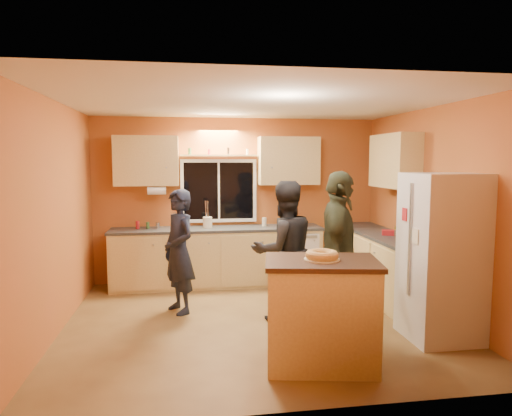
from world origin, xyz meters
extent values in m
plane|color=brown|center=(0.00, 0.00, 0.00)|extent=(4.50, 4.50, 0.00)
cube|color=#B45B2E|center=(0.00, 2.00, 1.30)|extent=(4.50, 0.04, 2.60)
cube|color=#B45B2E|center=(0.00, -2.00, 1.30)|extent=(4.50, 0.04, 2.60)
cube|color=#B45B2E|center=(-2.25, 0.00, 1.30)|extent=(0.04, 4.00, 2.60)
cube|color=#B45B2E|center=(2.25, 0.00, 1.30)|extent=(0.04, 4.00, 2.60)
cube|color=white|center=(0.00, 0.00, 2.60)|extent=(4.50, 4.00, 0.02)
cube|color=black|center=(-0.30, 1.99, 1.45)|extent=(1.10, 0.02, 0.90)
cube|color=white|center=(-0.30, 1.97, 1.45)|extent=(1.20, 0.04, 1.00)
cube|color=tan|center=(-1.40, 1.83, 1.92)|extent=(0.95, 0.33, 0.75)
cube|color=tan|center=(0.80, 1.83, 1.92)|extent=(0.95, 0.33, 0.75)
cube|color=tan|center=(2.08, 0.80, 1.92)|extent=(0.33, 1.00, 0.75)
cylinder|color=silver|center=(-1.25, 1.72, 1.48)|extent=(0.27, 0.12, 0.12)
cube|color=tan|center=(-0.35, 1.70, 0.43)|extent=(3.20, 0.60, 0.86)
cube|color=#282B2D|center=(-0.35, 1.70, 0.88)|extent=(3.24, 0.62, 0.04)
cube|color=tan|center=(1.95, 1.70, 0.43)|extent=(0.60, 0.60, 0.86)
cube|color=#282B2D|center=(1.95, 1.70, 0.88)|extent=(0.62, 0.62, 0.04)
cube|color=tan|center=(1.95, 0.50, 0.43)|extent=(0.60, 1.80, 0.86)
cube|color=#282B2D|center=(1.95, 0.50, 0.88)|extent=(0.62, 1.84, 0.04)
cube|color=silver|center=(1.89, -0.80, 0.90)|extent=(0.72, 0.70, 1.80)
cube|color=tan|center=(0.42, -1.23, 0.49)|extent=(1.11, 0.84, 0.98)
cube|color=black|center=(0.42, -1.23, 0.99)|extent=(1.16, 0.89, 0.04)
torus|color=#DDA85A|center=(0.42, -1.23, 1.06)|extent=(0.31, 0.31, 0.09)
imported|color=black|center=(-0.92, 0.51, 0.79)|extent=(0.60, 0.68, 1.57)
imported|color=black|center=(0.34, 0.04, 0.85)|extent=(0.94, 0.80, 1.69)
imported|color=#2C3320|center=(0.84, -0.48, 0.91)|extent=(0.78, 1.16, 1.82)
imported|color=black|center=(0.80, 1.74, 0.95)|extent=(0.49, 0.49, 0.10)
cylinder|color=#EBE4C5|center=(-0.50, 1.70, 0.99)|extent=(0.14, 0.14, 0.17)
imported|color=gray|center=(1.90, 0.11, 1.04)|extent=(0.30, 0.27, 0.28)
cube|color=#B21B22|center=(1.95, 0.64, 0.94)|extent=(0.19, 0.17, 0.07)
camera|label=1|loc=(-0.82, -5.25, 1.94)|focal=32.00mm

